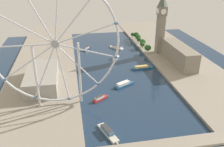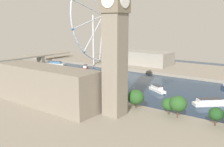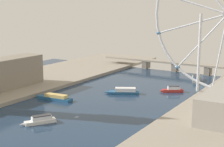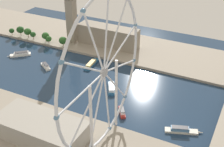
# 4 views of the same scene
# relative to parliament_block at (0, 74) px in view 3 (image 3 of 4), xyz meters

# --- Properties ---
(ground_plane) EXTENTS (374.83, 374.83, 0.00)m
(ground_plane) POSITION_rel_parliament_block_xyz_m (94.48, -13.40, -16.35)
(ground_plane) COLOR #1E334C
(riverbank_right) EXTENTS (90.00, 520.00, 3.00)m
(riverbank_right) POSITION_rel_parliament_block_xyz_m (196.90, -13.40, -14.85)
(riverbank_right) COLOR gray
(riverbank_right) RESTS_ON ground_plane
(parliament_block) EXTENTS (22.00, 84.38, 26.70)m
(parliament_block) POSITION_rel_parliament_block_xyz_m (0.00, 0.00, 0.00)
(parliament_block) COLOR gray
(parliament_block) RESTS_ON riverbank_left
(river_bridge) EXTENTS (186.83, 13.37, 11.30)m
(river_bridge) POSITION_rel_parliament_block_xyz_m (94.48, 175.31, -7.67)
(river_bridge) COLOR gray
(river_bridge) RESTS_ON ground_plane
(tour_boat_1) EXTENTS (29.72, 19.13, 5.45)m
(tour_boat_1) POSITION_rel_parliament_block_xyz_m (95.38, 52.84, -14.05)
(tour_boat_1) COLOR #235684
(tour_boat_1) RESTS_ON ground_plane
(tour_boat_2) EXTENTS (16.05, 33.92, 5.41)m
(tour_boat_2) POSITION_rel_parliament_block_xyz_m (130.35, 140.78, -14.21)
(tour_boat_2) COLOR beige
(tour_boat_2) RESTS_ON ground_plane
(tour_boat_4) EXTENTS (15.59, 22.13, 5.39)m
(tour_boat_4) POSITION_rel_parliament_block_xyz_m (86.89, -42.20, -14.15)
(tour_boat_4) COLOR white
(tour_boat_4) RESTS_ON ground_plane
(tour_boat_5) EXTENTS (36.17, 9.36, 4.97)m
(tour_boat_5) POSITION_rel_parliament_block_xyz_m (56.97, 5.86, -14.28)
(tour_boat_5) COLOR #235684
(tour_boat_5) RESTS_ON ground_plane
(tour_boat_6) EXTENTS (19.73, 14.92, 5.67)m
(tour_boat_6) POSITION_rel_parliament_block_xyz_m (128.93, 81.12, -14.09)
(tour_boat_6) COLOR #B22D28
(tour_boat_6) RESTS_ON ground_plane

